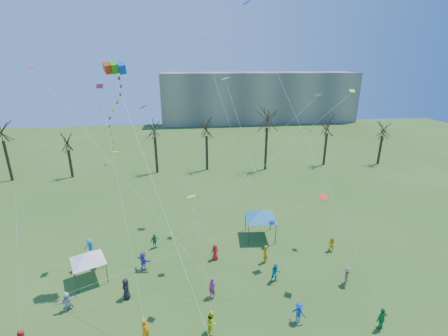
{
  "coord_description": "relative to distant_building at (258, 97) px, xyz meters",
  "views": [
    {
      "loc": [
        -1.71,
        -16.08,
        18.32
      ],
      "look_at": [
        1.03,
        5.0,
        11.0
      ],
      "focal_mm": 25.0,
      "sensor_mm": 36.0,
      "label": 1
    }
  ],
  "objects": [
    {
      "name": "distant_building",
      "position": [
        0.0,
        0.0,
        0.0
      ],
      "size": [
        60.0,
        14.0,
        15.0
      ],
      "primitive_type": "cube",
      "color": "gray",
      "rests_on": "ground"
    },
    {
      "name": "festival_crowd",
      "position": [
        -23.23,
        -76.02,
        -6.64
      ],
      "size": [
        26.36,
        13.35,
        1.86
      ],
      "color": "#AE1C15",
      "rests_on": "ground"
    },
    {
      "name": "small_kites_aloft",
      "position": [
        -21.13,
        -70.66,
        5.96
      ],
      "size": [
        31.3,
        18.2,
        33.73
      ],
      "color": "orange",
      "rests_on": "ground"
    },
    {
      "name": "canopy_tent_white",
      "position": [
        -32.45,
        -73.91,
        -5.12
      ],
      "size": [
        3.43,
        3.43,
        2.81
      ],
      "color": "#3F3F44",
      "rests_on": "ground"
    },
    {
      "name": "bare_tree_row",
      "position": [
        -19.82,
        -46.46,
        -0.34
      ],
      "size": [
        69.01,
        7.09,
        11.74
      ],
      "color": "black",
      "rests_on": "ground"
    },
    {
      "name": "big_box_kite",
      "position": [
        -28.82,
        -73.6,
        6.22
      ],
      "size": [
        4.14,
        7.01,
        20.53
      ],
      "color": "red",
      "rests_on": "ground"
    },
    {
      "name": "canopy_tent_blue",
      "position": [
        -15.95,
        -68.86,
        -4.7
      ],
      "size": [
        4.39,
        4.39,
        3.3
      ],
      "color": "#3F3F44",
      "rests_on": "ground"
    }
  ]
}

